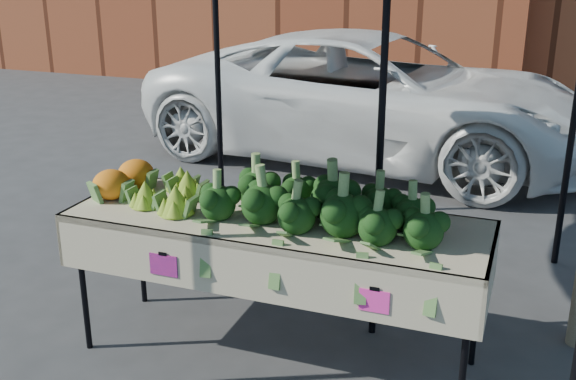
# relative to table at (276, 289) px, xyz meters

# --- Properties ---
(ground) EXTENTS (90.00, 90.00, 0.00)m
(ground) POSITION_rel_table_xyz_m (0.00, 0.11, -0.45)
(ground) COLOR #303032
(table) EXTENTS (2.40, 0.81, 0.90)m
(table) POSITION_rel_table_xyz_m (0.00, 0.00, 0.00)
(table) COLOR #C2B295
(table) RESTS_ON ground
(canopy) EXTENTS (3.16, 3.16, 2.74)m
(canopy) POSITION_rel_table_xyz_m (0.13, 0.55, 0.92)
(canopy) COLOR black
(canopy) RESTS_ON ground
(broccoli_heap) EXTENTS (1.40, 0.60, 0.30)m
(broccoli_heap) POSITION_rel_table_xyz_m (0.27, 0.03, 0.60)
(broccoli_heap) COLOR #0E3410
(broccoli_heap) RESTS_ON table
(romanesco_cluster) EXTENTS (0.46, 0.60, 0.23)m
(romanesco_cluster) POSITION_rel_table_xyz_m (-0.67, 0.04, 0.56)
(romanesco_cluster) COLOR #99AE29
(romanesco_cluster) RESTS_ON table
(cauliflower_pair) EXTENTS (0.26, 0.46, 0.21)m
(cauliflower_pair) POSITION_rel_table_xyz_m (-1.04, 0.07, 0.55)
(cauliflower_pair) COLOR orange
(cauliflower_pair) RESTS_ON table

